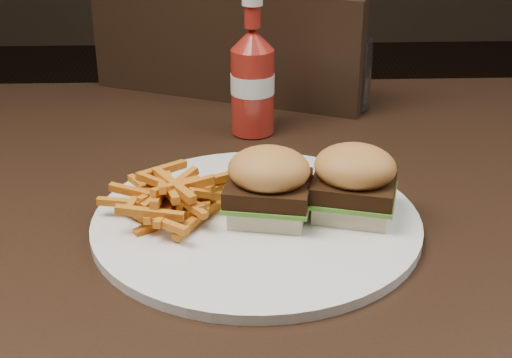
{
  "coord_description": "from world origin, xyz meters",
  "views": [
    {
      "loc": [
        -0.12,
        -0.76,
        1.12
      ],
      "look_at": [
        -0.09,
        -0.09,
        0.8
      ],
      "focal_mm": 50.0,
      "sensor_mm": 36.0,
      "label": 1
    }
  ],
  "objects_px": {
    "ketchup_bottle": "(253,91)",
    "chair_far": "(268,218)",
    "tumbler": "(349,74)",
    "dining_table": "(331,198)",
    "plate": "(256,221)"
  },
  "relations": [
    {
      "from": "ketchup_bottle",
      "to": "chair_far",
      "type": "bearing_deg",
      "value": 82.88
    },
    {
      "from": "ketchup_bottle",
      "to": "tumbler",
      "type": "xyz_separation_m",
      "value": [
        0.15,
        0.09,
        -0.01
      ]
    },
    {
      "from": "chair_far",
      "to": "ketchup_bottle",
      "type": "height_order",
      "value": "ketchup_bottle"
    },
    {
      "from": "tumbler",
      "to": "dining_table",
      "type": "bearing_deg",
      "value": -102.76
    },
    {
      "from": "dining_table",
      "to": "chair_far",
      "type": "distance_m",
      "value": 0.58
    },
    {
      "from": "plate",
      "to": "ketchup_bottle",
      "type": "xyz_separation_m",
      "value": [
        0.01,
        0.26,
        0.06
      ]
    },
    {
      "from": "chair_far",
      "to": "dining_table",
      "type": "bearing_deg",
      "value": 118.84
    },
    {
      "from": "ketchup_bottle",
      "to": "tumbler",
      "type": "distance_m",
      "value": 0.17
    },
    {
      "from": "chair_far",
      "to": "plate",
      "type": "distance_m",
      "value": 0.68
    },
    {
      "from": "dining_table",
      "to": "plate",
      "type": "bearing_deg",
      "value": -133.2
    },
    {
      "from": "chair_far",
      "to": "ketchup_bottle",
      "type": "bearing_deg",
      "value": 106.37
    },
    {
      "from": "chair_far",
      "to": "tumbler",
      "type": "xyz_separation_m",
      "value": [
        0.11,
        -0.24,
        0.38
      ]
    },
    {
      "from": "chair_far",
      "to": "plate",
      "type": "xyz_separation_m",
      "value": [
        -0.05,
        -0.6,
        0.33
      ]
    },
    {
      "from": "dining_table",
      "to": "chair_far",
      "type": "height_order",
      "value": "dining_table"
    },
    {
      "from": "plate",
      "to": "ketchup_bottle",
      "type": "height_order",
      "value": "ketchup_bottle"
    }
  ]
}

